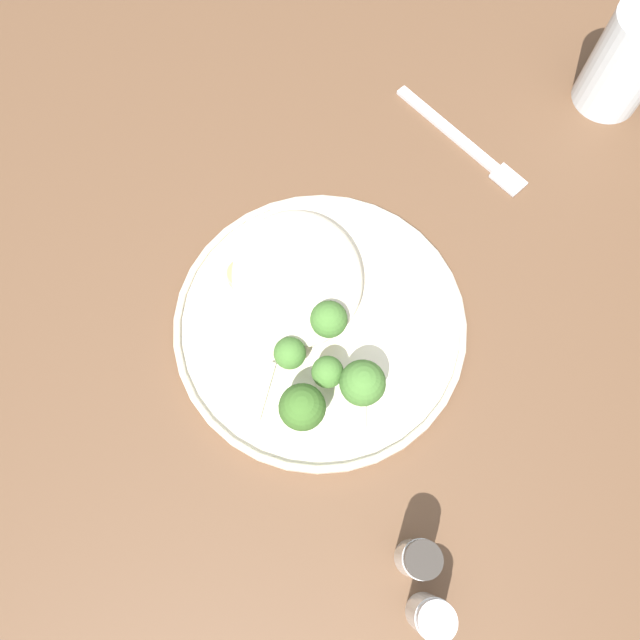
{
  "coord_description": "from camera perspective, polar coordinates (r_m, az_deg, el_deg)",
  "views": [
    {
      "loc": [
        -0.17,
        0.02,
        1.31
      ],
      "look_at": [
        0.03,
        -0.01,
        0.76
      ],
      "focal_mm": 33.81,
      "sensor_mm": 36.0,
      "label": 1
    }
  ],
  "objects": [
    {
      "name": "broccoli_floret_tall_stalk",
      "position": [
        0.56,
        -2.95,
        -2.72
      ],
      "size": [
        0.03,
        0.03,
        0.04
      ],
      "color": "#7A994C",
      "rests_on": "dinner_plate"
    },
    {
      "name": "seared_scallop_tiny_bay",
      "position": [
        0.61,
        -7.29,
        4.22
      ],
      "size": [
        0.03,
        0.03,
        0.02
      ],
      "color": "#DBB77A",
      "rests_on": "dinner_plate"
    },
    {
      "name": "noodle_bed",
      "position": [
        0.6,
        -1.83,
        4.24
      ],
      "size": [
        0.15,
        0.13,
        0.04
      ],
      "color": "beige",
      "rests_on": "dinner_plate"
    },
    {
      "name": "seared_scallop_left_edge",
      "position": [
        0.6,
        0.16,
        3.7
      ],
      "size": [
        0.02,
        0.02,
        0.01
      ],
      "color": "#E5C689",
      "rests_on": "dinner_plate"
    },
    {
      "name": "broccoli_floret_near_rim",
      "position": [
        0.54,
        4.04,
        -6.0
      ],
      "size": [
        0.04,
        0.04,
        0.06
      ],
      "color": "#89A356",
      "rests_on": "dinner_plate"
    },
    {
      "name": "pepper_shaker",
      "position": [
        0.54,
        9.23,
        -21.41
      ],
      "size": [
        0.03,
        0.03,
        0.07
      ],
      "color": "white",
      "rests_on": "wooden_dining_table"
    },
    {
      "name": "seared_scallop_front_small",
      "position": [
        0.61,
        0.39,
        5.65
      ],
      "size": [
        0.03,
        0.03,
        0.02
      ],
      "color": "beige",
      "rests_on": "dinner_plate"
    },
    {
      "name": "onion_sliver_long_sliver",
      "position": [
        0.58,
        -5.2,
        -6.74
      ],
      "size": [
        0.05,
        0.03,
        0.0
      ],
      "primitive_type": "cube",
      "rotation": [
        0.0,
        0.0,
        2.72
      ],
      "color": "silver",
      "rests_on": "dinner_plate"
    },
    {
      "name": "broccoli_floret_small_sprig",
      "position": [
        0.56,
        0.84,
        0.0
      ],
      "size": [
        0.04,
        0.04,
        0.05
      ],
      "color": "#7A994C",
      "rests_on": "dinner_plate"
    },
    {
      "name": "onion_sliver_pale_crescent",
      "position": [
        0.57,
        4.15,
        -8.5
      ],
      "size": [
        0.04,
        0.01,
        0.0
      ],
      "primitive_type": "cube",
      "rotation": [
        0.0,
        0.0,
        6.07
      ],
      "color": "silver",
      "rests_on": "dinner_plate"
    },
    {
      "name": "seared_scallop_center_golden",
      "position": [
        0.6,
        -1.83,
        3.94
      ],
      "size": [
        0.02,
        0.02,
        0.01
      ],
      "color": "#E5C689",
      "rests_on": "dinner_plate"
    },
    {
      "name": "dinner_fork",
      "position": [
        0.73,
        13.43,
        16.04
      ],
      "size": [
        0.17,
        0.11,
        0.0
      ],
      "color": "silver",
      "rests_on": "wooden_dining_table"
    },
    {
      "name": "dinner_plate",
      "position": [
        0.6,
        0.0,
        -0.38
      ],
      "size": [
        0.29,
        0.29,
        0.02
      ],
      "color": "beige",
      "rests_on": "wooden_dining_table"
    },
    {
      "name": "salt_shaker",
      "position": [
        0.55,
        10.4,
        -25.88
      ],
      "size": [
        0.03,
        0.03,
        0.07
      ],
      "color": "white",
      "rests_on": "wooden_dining_table"
    },
    {
      "name": "broccoli_floret_center_pile",
      "position": [
        0.53,
        -1.69,
        -8.28
      ],
      "size": [
        0.04,
        0.04,
        0.06
      ],
      "color": "#7A994C",
      "rests_on": "dinner_plate"
    },
    {
      "name": "water_glass",
      "position": [
        0.79,
        26.82,
        20.64
      ],
      "size": [
        0.08,
        0.08,
        0.12
      ],
      "color": "silver",
      "rests_on": "wooden_dining_table"
    },
    {
      "name": "broccoli_floret_front_edge",
      "position": [
        0.55,
        0.71,
        -4.99
      ],
      "size": [
        0.03,
        0.03,
        0.05
      ],
      "color": "#7A994C",
      "rests_on": "dinner_plate"
    },
    {
      "name": "ground",
      "position": [
        1.32,
        -0.38,
        -13.03
      ],
      "size": [
        6.0,
        6.0,
        0.0
      ],
      "primitive_type": "plane",
      "color": "#47423D"
    },
    {
      "name": "wooden_dining_table",
      "position": [
        0.67,
        -0.73,
        -5.84
      ],
      "size": [
        1.4,
        1.0,
        0.74
      ],
      "color": "brown",
      "rests_on": "ground"
    }
  ]
}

